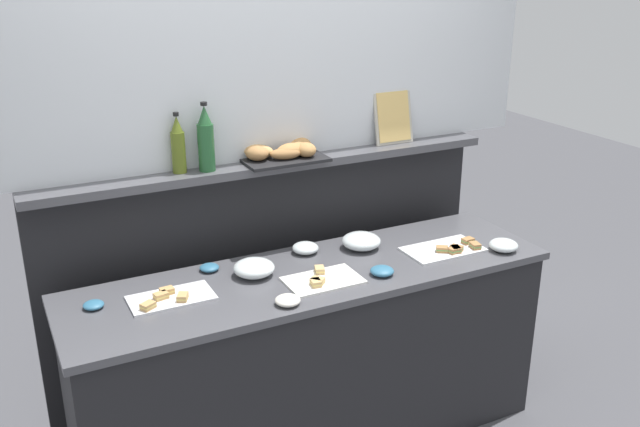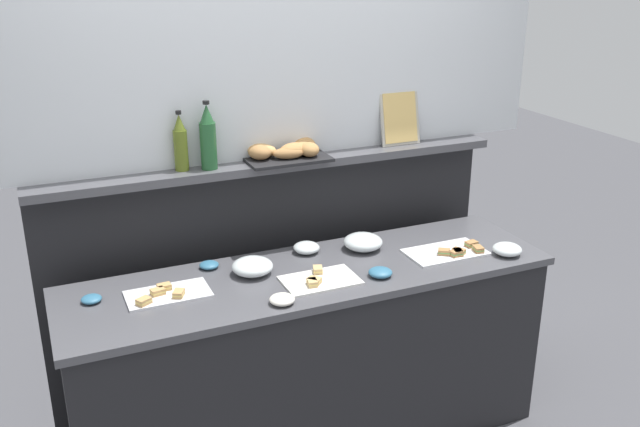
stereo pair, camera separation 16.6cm
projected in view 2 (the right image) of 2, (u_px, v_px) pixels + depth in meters
ground_plane at (271, 376)px, 3.99m from camera, size 12.00×12.00×0.00m
buffet_counter at (312, 359)px, 3.32m from camera, size 2.23×0.62×0.91m
back_ledge_unit at (275, 273)px, 3.65m from camera, size 2.32×0.22×1.32m
upper_wall_panel at (267, 21)px, 3.23m from camera, size 2.92×0.08×1.28m
sandwich_platter_side at (166, 294)px, 2.94m from camera, size 0.35×0.19×0.04m
sandwich_platter_rear at (450, 252)px, 3.35m from camera, size 0.38×0.22×0.04m
sandwich_platter_front at (319, 280)px, 3.07m from camera, size 0.33×0.21×0.04m
glass_bowl_large at (507, 250)px, 3.33m from camera, size 0.14×0.14×0.06m
glass_bowl_medium at (306, 248)px, 3.36m from camera, size 0.13×0.13×0.05m
glass_bowl_small at (363, 243)px, 3.39m from camera, size 0.19×0.19×0.08m
glass_bowl_extra at (252, 267)px, 3.13m from camera, size 0.18×0.18×0.07m
condiment_bowl_dark at (209, 265)px, 3.19m from camera, size 0.09×0.09×0.03m
condiment_bowl_red at (282, 299)px, 2.87m from camera, size 0.11×0.11×0.04m
condiment_bowl_teal at (380, 272)px, 3.11m from camera, size 0.11×0.11×0.04m
condiment_bowl_cream at (91, 299)px, 2.88m from camera, size 0.08×0.08×0.03m
wine_bottle_green at (208, 139)px, 3.19m from camera, size 0.08×0.08×0.32m
olive_oil_bottle at (181, 144)px, 3.17m from camera, size 0.06×0.06×0.28m
bread_basket at (287, 150)px, 3.39m from camera, size 0.40×0.29×0.08m
framed_picture at (400, 118)px, 3.61m from camera, size 0.22×0.07×0.28m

